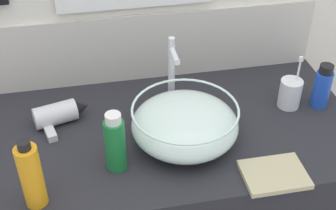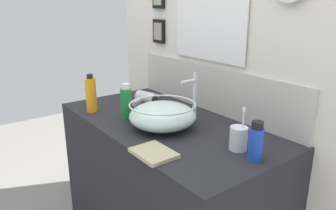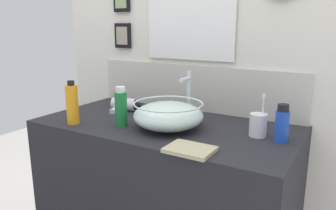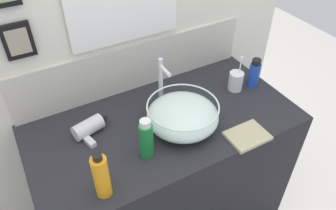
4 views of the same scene
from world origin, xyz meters
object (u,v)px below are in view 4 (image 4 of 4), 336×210
soap_dispenser (101,176)px  lotion_bottle (254,73)px  hand_towel (247,136)px  hair_drier (91,126)px  glass_bowl_sink (183,115)px  shampoo_bottle (146,139)px  toothbrush_cup (236,81)px  faucet (162,79)px

soap_dispenser → lotion_bottle: bearing=15.6°
lotion_bottle → hand_towel: lotion_bottle is taller
hair_drier → hand_towel: size_ratio=1.04×
glass_bowl_sink → shampoo_bottle: bearing=-161.0°
toothbrush_cup → shampoo_bottle: size_ratio=0.99×
soap_dispenser → shampoo_bottle: 0.25m
toothbrush_cup → soap_dispenser: size_ratio=0.89×
faucet → soap_dispenser: (-0.46, -0.38, -0.04)m
faucet → hand_towel: bearing=-61.6°
faucet → hand_towel: faucet is taller
glass_bowl_sink → hair_drier: (-0.39, 0.17, -0.03)m
hair_drier → shampoo_bottle: (0.17, -0.25, 0.06)m
shampoo_bottle → hand_towel: (0.45, -0.13, -0.09)m
lotion_bottle → hair_drier: bearing=175.1°
hand_towel → glass_bowl_sink: bearing=137.0°
soap_dispenser → shampoo_bottle: bearing=22.8°
lotion_bottle → soap_dispenser: bearing=-164.4°
soap_dispenser → shampoo_bottle: soap_dispenser is taller
lotion_bottle → toothbrush_cup: bearing=170.0°
faucet → toothbrush_cup: faucet is taller
soap_dispenser → shampoo_bottle: (0.23, 0.10, -0.01)m
glass_bowl_sink → hand_towel: (0.22, -0.21, -0.06)m
glass_bowl_sink → lotion_bottle: size_ratio=2.04×
glass_bowl_sink → shampoo_bottle: shampoo_bottle is taller
toothbrush_cup → hand_towel: bearing=-119.0°
glass_bowl_sink → hand_towel: glass_bowl_sink is taller
glass_bowl_sink → toothbrush_cup: 0.42m
faucet → hair_drier: bearing=-175.1°
hair_drier → toothbrush_cup: size_ratio=0.99×
hair_drier → lotion_bottle: (0.90, -0.08, 0.04)m
toothbrush_cup → shampoo_bottle: (-0.63, -0.19, 0.04)m
toothbrush_cup → soap_dispenser: bearing=-161.5°
toothbrush_cup → lotion_bottle: 0.11m
hair_drier → soap_dispenser: soap_dispenser is taller
glass_bowl_sink → hair_drier: 0.43m
hair_drier → glass_bowl_sink: bearing=-23.7°
lotion_bottle → soap_dispenser: size_ratio=0.74×
faucet → lotion_bottle: size_ratio=1.56×
glass_bowl_sink → toothbrush_cup: bearing=15.7°
glass_bowl_sink → faucet: size_ratio=1.31×
hair_drier → shampoo_bottle: bearing=-56.6°
toothbrush_cup → lotion_bottle: size_ratio=1.19×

